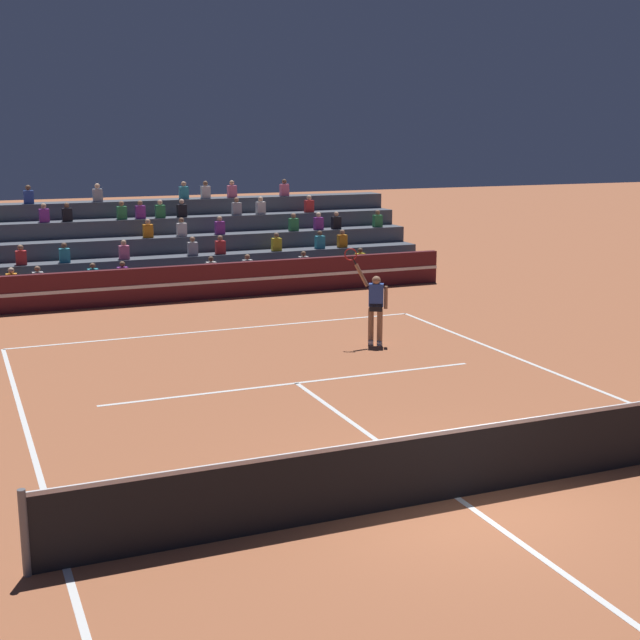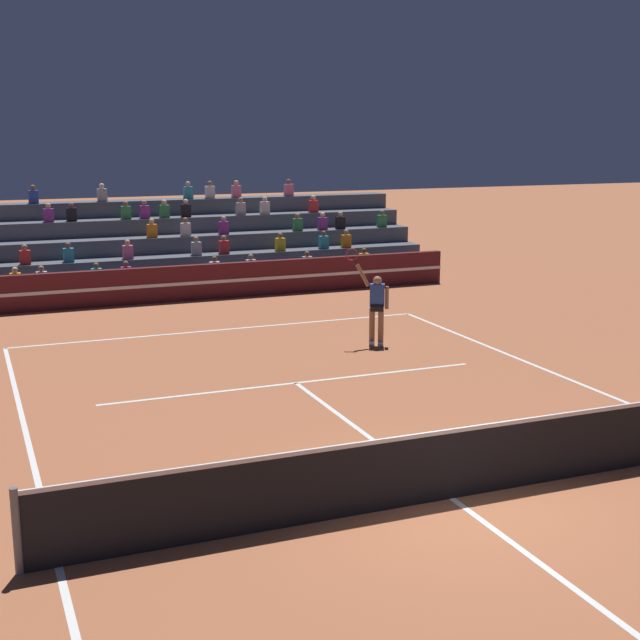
% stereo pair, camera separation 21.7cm
% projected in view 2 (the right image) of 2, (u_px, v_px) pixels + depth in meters
% --- Properties ---
extents(ground_plane, '(120.00, 120.00, 0.00)m').
position_uv_depth(ground_plane, '(452.00, 498.00, 12.87)').
color(ground_plane, '#AD603D').
extents(court_lines, '(11.10, 23.90, 0.01)m').
position_uv_depth(court_lines, '(452.00, 498.00, 12.87)').
color(court_lines, white).
rests_on(court_lines, ground).
extents(tennis_net, '(12.00, 0.10, 1.10)m').
position_uv_depth(tennis_net, '(453.00, 463.00, 12.76)').
color(tennis_net, slate).
rests_on(tennis_net, ground).
extents(sponsor_banner_wall, '(18.00, 0.26, 1.10)m').
position_uv_depth(sponsor_banner_wall, '(184.00, 283.00, 27.55)').
color(sponsor_banner_wall, '#51191E').
rests_on(sponsor_banner_wall, ground).
extents(bleacher_stand, '(18.40, 4.75, 3.38)m').
position_uv_depth(bleacher_stand, '(157.00, 253.00, 30.89)').
color(bleacher_stand, '#4C515B').
rests_on(bleacher_stand, ground).
extents(tennis_player, '(1.01, 0.64, 2.45)m').
position_uv_depth(tennis_player, '(376.00, 305.00, 21.86)').
color(tennis_player, '#9E7051').
rests_on(tennis_player, ground).
extents(tennis_ball, '(0.07, 0.07, 0.07)m').
position_uv_depth(tennis_ball, '(180.00, 470.00, 13.83)').
color(tennis_ball, '#C6DB33').
rests_on(tennis_ball, ground).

